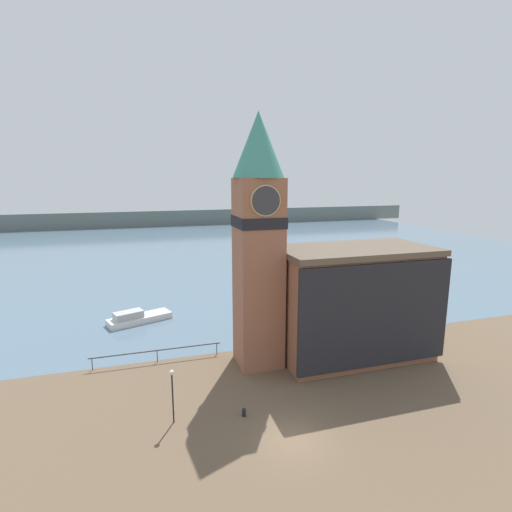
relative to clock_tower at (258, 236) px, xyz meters
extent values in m
plane|color=brown|center=(-0.99, -10.50, -11.09)|extent=(160.00, 160.00, 0.00)
cube|color=slate|center=(-0.99, 62.98, -11.10)|extent=(160.00, 120.00, 0.00)
cube|color=slate|center=(-0.99, 102.98, -8.59)|extent=(180.00, 3.00, 5.00)
cube|color=#333338|center=(-8.39, 2.73, -10.04)|extent=(11.16, 0.08, 0.08)
cylinder|color=#333338|center=(-13.67, 2.73, -10.57)|extent=(0.07, 0.07, 1.05)
cylinder|color=#333338|center=(-8.39, 2.73, -10.57)|extent=(0.07, 0.07, 1.05)
cylinder|color=#333338|center=(-3.11, 2.73, -10.57)|extent=(0.07, 0.07, 1.05)
cube|color=#935B42|center=(-0.01, 0.01, -3.20)|extent=(3.60, 3.60, 15.79)
cube|color=black|center=(-0.01, 0.01, 1.21)|extent=(3.72, 3.72, 0.90)
cylinder|color=tan|center=(-0.01, -1.85, 3.00)|extent=(2.41, 0.12, 2.41)
cylinder|color=#333338|center=(-0.01, -1.94, 3.00)|extent=(2.19, 0.12, 2.19)
cylinder|color=tan|center=(1.85, 0.01, 3.00)|extent=(0.12, 2.41, 2.41)
cylinder|color=#333338|center=(1.94, 0.01, 3.00)|extent=(0.12, 2.19, 2.19)
cone|color=teal|center=(-0.01, 0.01, 7.24)|extent=(4.14, 4.14, 5.09)
cube|color=#935B42|center=(8.61, -0.79, -6.40)|extent=(13.16, 6.93, 9.39)
cube|color=brown|center=(8.61, -0.79, -1.45)|extent=(13.56, 7.33, 0.50)
cube|color=#232328|center=(8.61, -4.40, -6.21)|extent=(13.66, 0.30, 8.64)
cube|color=silver|center=(-9.67, 13.37, -10.75)|extent=(7.22, 4.46, 0.69)
cube|color=#B2B2B2|center=(-10.83, 12.93, -10.03)|extent=(3.38, 2.49, 0.76)
cylinder|color=black|center=(-3.28, -7.27, -10.85)|extent=(0.26, 0.26, 0.48)
sphere|color=black|center=(-3.28, -7.27, -10.62)|extent=(0.27, 0.27, 0.27)
cylinder|color=black|center=(-7.89, -6.58, -9.36)|extent=(0.10, 0.10, 3.46)
sphere|color=silver|center=(-7.89, -6.58, -7.54)|extent=(0.32, 0.32, 0.32)
camera|label=1|loc=(-9.61, -30.75, 4.80)|focal=28.00mm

